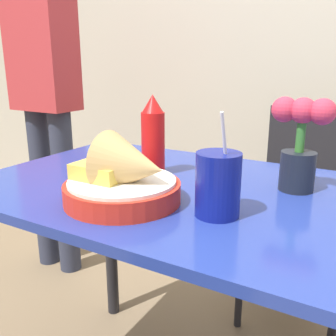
% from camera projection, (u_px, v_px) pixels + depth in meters
% --- Properties ---
extents(wall_window, '(7.00, 0.06, 2.60)m').
position_uv_depth(wall_window, '(310.00, 16.00, 1.90)').
color(wall_window, '#B7B2A3').
rests_on(wall_window, ground_plane).
extents(dining_table, '(1.19, 0.71, 0.76)m').
position_uv_depth(dining_table, '(195.00, 229.00, 1.00)').
color(dining_table, '#233893').
rests_on(dining_table, ground_plane).
extents(chair_far_window, '(0.40, 0.40, 0.89)m').
position_uv_depth(chair_far_window, '(307.00, 197.00, 1.59)').
color(chair_far_window, black).
rests_on(chair_far_window, ground_plane).
extents(food_basket, '(0.27, 0.27, 0.17)m').
position_uv_depth(food_basket, '(126.00, 179.00, 0.85)').
color(food_basket, red).
rests_on(food_basket, dining_table).
extents(ketchup_bottle, '(0.07, 0.07, 0.23)m').
position_uv_depth(ketchup_bottle, '(153.00, 136.00, 1.06)').
color(ketchup_bottle, red).
rests_on(ketchup_bottle, dining_table).
extents(drink_cup, '(0.10, 0.10, 0.22)m').
position_uv_depth(drink_cup, '(218.00, 186.00, 0.78)').
color(drink_cup, navy).
rests_on(drink_cup, dining_table).
extents(flower_vase, '(0.15, 0.09, 0.23)m').
position_uv_depth(flower_vase, '(300.00, 141.00, 0.92)').
color(flower_vase, black).
rests_on(flower_vase, dining_table).
extents(person_standing, '(0.32, 0.19, 1.75)m').
position_uv_depth(person_standing, '(44.00, 74.00, 1.79)').
color(person_standing, '#2D3347').
rests_on(person_standing, ground_plane).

